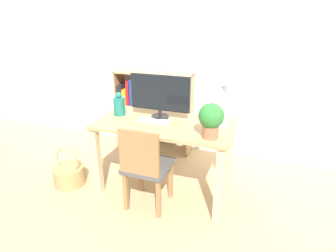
{
  "coord_description": "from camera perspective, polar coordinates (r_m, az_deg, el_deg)",
  "views": [
    {
      "loc": [
        0.88,
        -2.34,
        1.71
      ],
      "look_at": [
        0.0,
        0.1,
        0.67
      ],
      "focal_mm": 30.0,
      "sensor_mm": 36.0,
      "label": 1
    }
  ],
  "objects": [
    {
      "name": "desk",
      "position": [
        2.74,
        -0.71,
        -2.01
      ],
      "size": [
        1.32,
        0.7,
        0.74
      ],
      "color": "tan",
      "rests_on": "ground_plane"
    },
    {
      "name": "ground_plane",
      "position": [
        3.03,
        -0.66,
        -12.46
      ],
      "size": [
        10.0,
        10.0,
        0.0
      ],
      "primitive_type": "plane",
      "color": "tan"
    },
    {
      "name": "vase",
      "position": [
        2.9,
        -9.88,
        4.18
      ],
      "size": [
        0.12,
        0.12,
        0.24
      ],
      "color": "#1E7266",
      "rests_on": "desk"
    },
    {
      "name": "bookshelf",
      "position": [
        3.78,
        -5.77,
        2.77
      ],
      "size": [
        1.0,
        0.28,
        1.03
      ],
      "color": "tan",
      "rests_on": "ground_plane"
    },
    {
      "name": "chair",
      "position": [
        2.55,
        -4.6,
        -7.93
      ],
      "size": [
        0.4,
        0.4,
        0.83
      ],
      "rotation": [
        0.0,
        0.0,
        0.03
      ],
      "color": "#4C4C51",
      "rests_on": "ground_plane"
    },
    {
      "name": "wall_back",
      "position": [
        3.53,
        5.42,
        15.1
      ],
      "size": [
        8.0,
        0.05,
        2.6
      ],
      "color": "white",
      "rests_on": "ground_plane"
    },
    {
      "name": "desk_lamp",
      "position": [
        2.51,
        11.33,
        4.85
      ],
      "size": [
        0.1,
        0.19,
        0.42
      ],
      "color": "#B7B7BC",
      "rests_on": "desk"
    },
    {
      "name": "keyboard",
      "position": [
        2.71,
        -2.93,
        1.03
      ],
      "size": [
        0.32,
        0.13,
        0.02
      ],
      "color": "#B2B2B7",
      "rests_on": "desk"
    },
    {
      "name": "potted_plant",
      "position": [
        2.33,
        8.74,
        1.51
      ],
      "size": [
        0.21,
        0.21,
        0.3
      ],
      "color": "#9E6647",
      "rests_on": "desk"
    },
    {
      "name": "monitor",
      "position": [
        2.75,
        -1.67,
        6.46
      ],
      "size": [
        0.61,
        0.18,
        0.43
      ],
      "color": "#232326",
      "rests_on": "desk"
    },
    {
      "name": "basket",
      "position": [
        3.23,
        -19.41,
        -9.27
      ],
      "size": [
        0.32,
        0.32,
        0.42
      ],
      "color": "tan",
      "rests_on": "ground_plane"
    }
  ]
}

